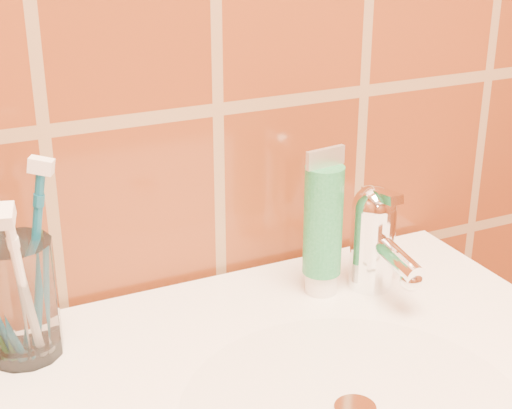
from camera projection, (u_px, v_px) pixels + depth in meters
glass_tumbler at (19, 299)px, 0.73m from camera, size 0.08×0.08×0.12m
toothpaste_tube at (323, 227)px, 0.83m from camera, size 0.05×0.04×0.16m
faucet at (375, 235)px, 0.84m from camera, size 0.05×0.11×0.12m
toothbrush_0 at (35, 258)px, 0.72m from camera, size 0.09×0.08×0.20m
toothbrush_1 at (23, 286)px, 0.69m from camera, size 0.08×0.14×0.20m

